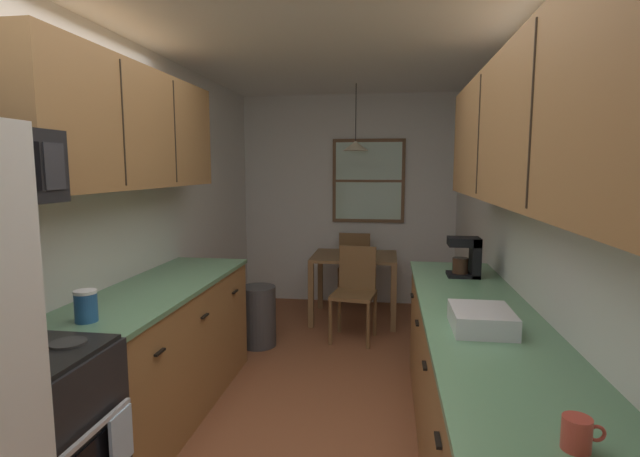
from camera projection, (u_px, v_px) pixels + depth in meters
ground_plane at (316, 399)px, 3.47m from camera, size 12.00×12.00×0.00m
wall_left at (134, 222)px, 3.50m from camera, size 0.10×9.00×2.55m
wall_right at (520, 229)px, 3.11m from camera, size 0.10×9.00×2.55m
wall_back at (348, 200)px, 5.91m from camera, size 4.40×0.10×2.55m
ceiling_slab at (316, 27)px, 3.14m from camera, size 4.40×9.00×0.08m
stove_range at (23, 457)px, 1.99m from camera, size 0.66×0.59×1.10m
counter_left at (162, 350)px, 3.22m from camera, size 0.64×1.90×0.90m
upper_cabinets_left at (128, 128)px, 3.00m from camera, size 0.33×1.98×0.75m
counter_right at (488, 418)px, 2.34m from camera, size 0.64×3.31×0.90m
upper_cabinets_right at (537, 127)px, 2.09m from camera, size 0.33×2.99×0.70m
dining_table at (354, 266)px, 5.23m from camera, size 0.91×0.74×0.72m
dining_chair_near at (355, 288)px, 4.66m from camera, size 0.45×0.45×0.90m
dining_chair_far at (355, 264)px, 5.81m from camera, size 0.41×0.41×0.90m
pendant_light at (356, 146)px, 5.06m from camera, size 0.27×0.27×0.70m
back_window at (368, 181)px, 5.77m from camera, size 0.87×0.05×1.01m
trash_bin at (258, 316)px, 4.48m from camera, size 0.33×0.33×0.57m
storage_canister at (86, 306)px, 2.39m from camera, size 0.11×0.11×0.16m
dish_towel at (121, 438)px, 2.08m from camera, size 0.02×0.16×0.24m
coffee_maker at (468, 256)px, 3.38m from camera, size 0.22×0.18×0.28m
mug_by_coffeemaker at (577, 434)px, 1.31m from camera, size 0.12×0.08×0.09m
dish_rack at (482, 319)px, 2.28m from camera, size 0.28×0.34×0.10m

